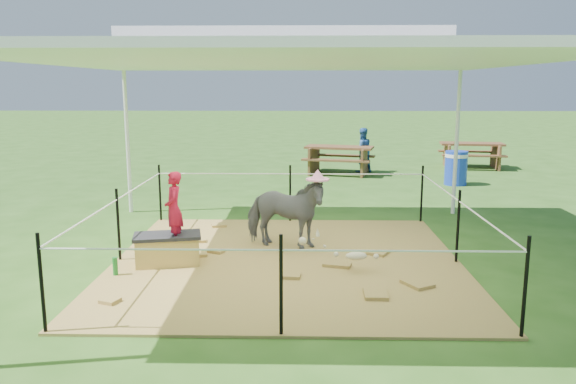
{
  "coord_description": "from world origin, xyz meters",
  "views": [
    {
      "loc": [
        0.18,
        -7.2,
        2.34
      ],
      "look_at": [
        0.0,
        0.6,
        0.85
      ],
      "focal_mm": 35.0,
      "sensor_mm": 36.0,
      "label": 1
    }
  ],
  "objects_px": {
    "woman": "(173,201)",
    "picnic_table_far": "(471,155)",
    "picnic_table_near": "(339,160)",
    "pony": "(285,213)",
    "straw_bale": "(168,251)",
    "distant_person": "(362,150)",
    "trash_barrel": "(456,168)",
    "green_bottle": "(115,266)",
    "foal": "(356,254)"
  },
  "relations": [
    {
      "from": "woman",
      "to": "picnic_table_near",
      "type": "bearing_deg",
      "value": 149.54
    },
    {
      "from": "woman",
      "to": "trash_barrel",
      "type": "bearing_deg",
      "value": 127.73
    },
    {
      "from": "foal",
      "to": "picnic_table_far",
      "type": "height_order",
      "value": "picnic_table_far"
    },
    {
      "from": "woman",
      "to": "distant_person",
      "type": "relative_size",
      "value": 0.8
    },
    {
      "from": "straw_bale",
      "to": "picnic_table_far",
      "type": "height_order",
      "value": "picnic_table_far"
    },
    {
      "from": "pony",
      "to": "picnic_table_near",
      "type": "relative_size",
      "value": 0.69
    },
    {
      "from": "woman",
      "to": "pony",
      "type": "distance_m",
      "value": 1.64
    },
    {
      "from": "picnic_table_near",
      "to": "picnic_table_far",
      "type": "height_order",
      "value": "picnic_table_near"
    },
    {
      "from": "distant_person",
      "to": "trash_barrel",
      "type": "bearing_deg",
      "value": 119.19
    },
    {
      "from": "distant_person",
      "to": "green_bottle",
      "type": "bearing_deg",
      "value": 48.71
    },
    {
      "from": "straw_bale",
      "to": "green_bottle",
      "type": "relative_size",
      "value": 3.6
    },
    {
      "from": "green_bottle",
      "to": "pony",
      "type": "bearing_deg",
      "value": 30.95
    },
    {
      "from": "green_bottle",
      "to": "distant_person",
      "type": "relative_size",
      "value": 0.19
    },
    {
      "from": "picnic_table_far",
      "to": "green_bottle",
      "type": "bearing_deg",
      "value": -119.6
    },
    {
      "from": "straw_bale",
      "to": "pony",
      "type": "relative_size",
      "value": 0.66
    },
    {
      "from": "pony",
      "to": "foal",
      "type": "height_order",
      "value": "pony"
    },
    {
      "from": "foal",
      "to": "picnic_table_far",
      "type": "relative_size",
      "value": 0.47
    },
    {
      "from": "straw_bale",
      "to": "picnic_table_near",
      "type": "bearing_deg",
      "value": 70.72
    },
    {
      "from": "woman",
      "to": "foal",
      "type": "xyz_separation_m",
      "value": [
        2.34,
        -0.24,
        -0.62
      ]
    },
    {
      "from": "trash_barrel",
      "to": "distant_person",
      "type": "relative_size",
      "value": 0.67
    },
    {
      "from": "picnic_table_far",
      "to": "straw_bale",
      "type": "bearing_deg",
      "value": -118.74
    },
    {
      "from": "picnic_table_near",
      "to": "foal",
      "type": "bearing_deg",
      "value": -78.41
    },
    {
      "from": "picnic_table_near",
      "to": "woman",
      "type": "bearing_deg",
      "value": -94.75
    },
    {
      "from": "straw_bale",
      "to": "pony",
      "type": "xyz_separation_m",
      "value": [
        1.51,
        0.78,
        0.34
      ]
    },
    {
      "from": "green_bottle",
      "to": "picnic_table_near",
      "type": "xyz_separation_m",
      "value": [
        3.31,
        8.35,
        0.23
      ]
    },
    {
      "from": "straw_bale",
      "to": "foal",
      "type": "xyz_separation_m",
      "value": [
        2.44,
        -0.24,
        0.05
      ]
    },
    {
      "from": "green_bottle",
      "to": "picnic_table_far",
      "type": "xyz_separation_m",
      "value": [
        7.17,
        9.51,
        0.22
      ]
    },
    {
      "from": "picnic_table_near",
      "to": "distant_person",
      "type": "height_order",
      "value": "distant_person"
    },
    {
      "from": "woman",
      "to": "picnic_table_far",
      "type": "xyz_separation_m",
      "value": [
        6.52,
        9.06,
        -0.51
      ]
    },
    {
      "from": "pony",
      "to": "picnic_table_far",
      "type": "xyz_separation_m",
      "value": [
        5.11,
        8.27,
        -0.18
      ]
    },
    {
      "from": "pony",
      "to": "distant_person",
      "type": "xyz_separation_m",
      "value": [
        1.89,
        7.42,
        0.06
      ]
    },
    {
      "from": "woman",
      "to": "trash_barrel",
      "type": "xyz_separation_m",
      "value": [
        5.32,
        6.25,
        -0.47
      ]
    },
    {
      "from": "trash_barrel",
      "to": "distant_person",
      "type": "distance_m",
      "value": 2.82
    },
    {
      "from": "straw_bale",
      "to": "trash_barrel",
      "type": "xyz_separation_m",
      "value": [
        5.42,
        6.25,
        0.19
      ]
    },
    {
      "from": "straw_bale",
      "to": "distant_person",
      "type": "distance_m",
      "value": 8.89
    },
    {
      "from": "woman",
      "to": "green_bottle",
      "type": "xyz_separation_m",
      "value": [
        -0.65,
        -0.45,
        -0.73
      ]
    },
    {
      "from": "pony",
      "to": "green_bottle",
      "type": "bearing_deg",
      "value": 136.47
    },
    {
      "from": "pony",
      "to": "distant_person",
      "type": "bearing_deg",
      "value": 1.2
    },
    {
      "from": "woman",
      "to": "green_bottle",
      "type": "relative_size",
      "value": 4.32
    },
    {
      "from": "straw_bale",
      "to": "trash_barrel",
      "type": "bearing_deg",
      "value": 49.02
    },
    {
      "from": "trash_barrel",
      "to": "picnic_table_near",
      "type": "xyz_separation_m",
      "value": [
        -2.66,
        1.65,
        -0.03
      ]
    },
    {
      "from": "pony",
      "to": "straw_bale",
      "type": "bearing_deg",
      "value": 132.99
    },
    {
      "from": "pony",
      "to": "picnic_table_near",
      "type": "distance_m",
      "value": 7.23
    },
    {
      "from": "picnic_table_far",
      "to": "woman",
      "type": "bearing_deg",
      "value": -118.32
    },
    {
      "from": "straw_bale",
      "to": "picnic_table_near",
      "type": "distance_m",
      "value": 8.37
    },
    {
      "from": "green_bottle",
      "to": "foal",
      "type": "xyz_separation_m",
      "value": [
        2.99,
        0.21,
        0.11
      ]
    },
    {
      "from": "woman",
      "to": "picnic_table_far",
      "type": "height_order",
      "value": "woman"
    },
    {
      "from": "green_bottle",
      "to": "distant_person",
      "type": "height_order",
      "value": "distant_person"
    },
    {
      "from": "straw_bale",
      "to": "distant_person",
      "type": "xyz_separation_m",
      "value": [
        3.4,
        8.2,
        0.39
      ]
    },
    {
      "from": "foal",
      "to": "distant_person",
      "type": "distance_m",
      "value": 8.51
    }
  ]
}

